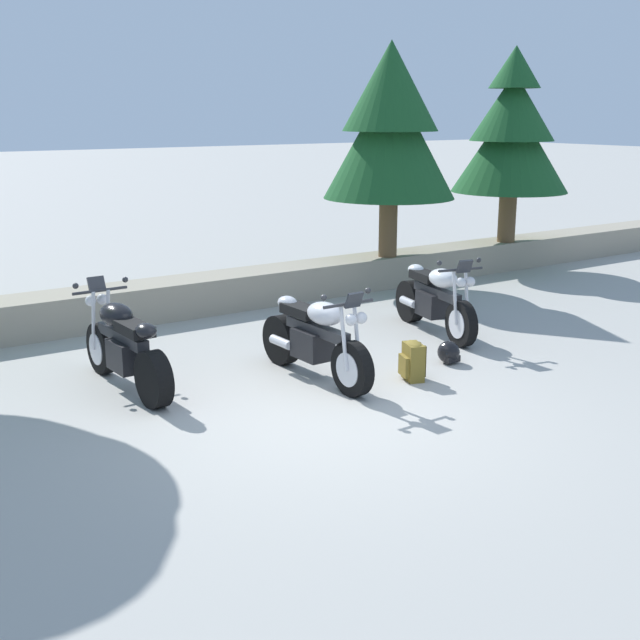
# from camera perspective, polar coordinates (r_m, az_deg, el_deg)

# --- Properties ---
(ground_plane) EXTENTS (120.00, 120.00, 0.00)m
(ground_plane) POSITION_cam_1_polar(r_m,az_deg,el_deg) (8.55, 0.57, -6.55)
(ground_plane) COLOR #A3A099
(stone_wall) EXTENTS (36.00, 0.80, 0.55)m
(stone_wall) POSITION_cam_1_polar(r_m,az_deg,el_deg) (12.56, -11.93, 1.29)
(stone_wall) COLOR gray
(stone_wall) RESTS_ON ground
(motorcycle_black_near_left) EXTENTS (0.67, 2.06, 1.18)m
(motorcycle_black_near_left) POSITION_cam_1_polar(r_m,az_deg,el_deg) (9.41, -13.51, -1.87)
(motorcycle_black_near_left) COLOR black
(motorcycle_black_near_left) RESTS_ON ground
(motorcycle_silver_centre) EXTENTS (0.67, 2.06, 1.18)m
(motorcycle_silver_centre) POSITION_cam_1_polar(r_m,az_deg,el_deg) (9.47, -0.29, -1.37)
(motorcycle_silver_centre) COLOR black
(motorcycle_silver_centre) RESTS_ON ground
(motorcycle_white_far_right) EXTENTS (0.77, 2.05, 1.18)m
(motorcycle_white_far_right) POSITION_cam_1_polar(r_m,az_deg,el_deg) (11.55, 8.09, 1.39)
(motorcycle_white_far_right) COLOR black
(motorcycle_white_far_right) RESTS_ON ground
(rider_backpack) EXTENTS (0.32, 0.34, 0.47)m
(rider_backpack) POSITION_cam_1_polar(r_m,az_deg,el_deg) (9.57, 6.50, -2.79)
(rider_backpack) COLOR brown
(rider_backpack) RESTS_ON ground
(rider_helmet) EXTENTS (0.28, 0.28, 0.28)m
(rider_helmet) POSITION_cam_1_polar(r_m,az_deg,el_deg) (10.30, 9.01, -2.26)
(rider_helmet) COLOR black
(rider_helmet) RESTS_ON ground
(pine_tree_mid_left) EXTENTS (2.29, 2.29, 3.67)m
(pine_tree_mid_left) POSITION_cam_1_polar(r_m,az_deg,el_deg) (14.36, 4.93, 13.48)
(pine_tree_mid_left) COLOR brown
(pine_tree_mid_left) RESTS_ON stone_wall
(pine_tree_mid_right) EXTENTS (2.23, 2.23, 3.70)m
(pine_tree_mid_right) POSITION_cam_1_polar(r_m,az_deg,el_deg) (16.41, 13.27, 12.68)
(pine_tree_mid_right) COLOR brown
(pine_tree_mid_right) RESTS_ON stone_wall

